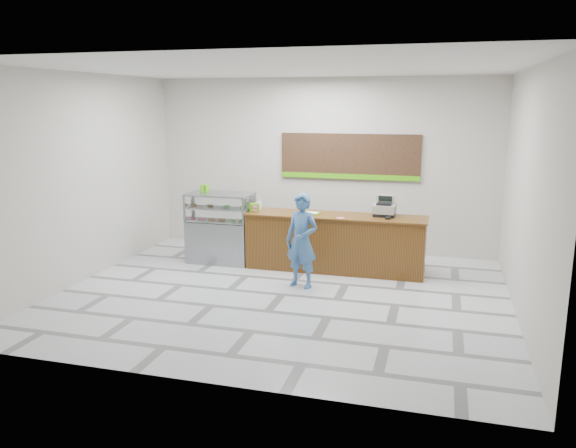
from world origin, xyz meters
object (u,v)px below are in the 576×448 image
(display_case, at_px, (221,227))
(customer, at_px, (302,241))
(cash_register, at_px, (385,208))
(serving_tray, at_px, (311,213))
(sales_counter, at_px, (335,243))

(display_case, height_order, customer, customer)
(display_case, distance_m, cash_register, 3.12)
(serving_tray, bearing_deg, cash_register, 14.85)
(cash_register, bearing_deg, customer, -131.48)
(sales_counter, height_order, cash_register, cash_register)
(sales_counter, xyz_separation_m, serving_tray, (-0.46, 0.02, 0.52))
(cash_register, xyz_separation_m, serving_tray, (-1.31, -0.15, -0.12))
(sales_counter, height_order, serving_tray, serving_tray)
(sales_counter, bearing_deg, customer, -108.31)
(sales_counter, bearing_deg, display_case, -179.99)
(sales_counter, distance_m, serving_tray, 0.69)
(display_case, xyz_separation_m, customer, (1.87, -1.07, 0.11))
(cash_register, relative_size, customer, 0.26)
(customer, bearing_deg, display_case, 166.90)
(display_case, bearing_deg, serving_tray, 0.67)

